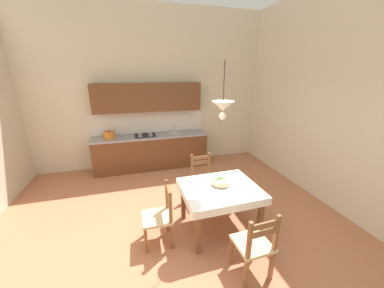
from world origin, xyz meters
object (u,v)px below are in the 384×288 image
(kitchen_cabinetry, at_px, (151,136))
(fruit_bowl, at_px, (221,181))
(dining_table, at_px, (220,195))
(dining_chair_kitchen_side, at_px, (203,179))
(dining_chair_camera_side, at_px, (254,245))
(pendant_lamp, at_px, (223,107))
(dining_chair_tv_side, at_px, (160,216))

(kitchen_cabinetry, xyz_separation_m, fruit_bowl, (0.84, -2.68, -0.04))
(dining_table, relative_size, dining_chair_kitchen_side, 1.29)
(dining_chair_kitchen_side, xyz_separation_m, dining_chair_camera_side, (0.06, -1.79, 0.00))
(dining_chair_kitchen_side, height_order, pendant_lamp, pendant_lamp)
(dining_table, distance_m, dining_chair_tv_side, 0.98)
(kitchen_cabinetry, distance_m, pendant_lamp, 3.00)
(fruit_bowl, relative_size, pendant_lamp, 0.37)
(dining_chair_kitchen_side, distance_m, pendant_lamp, 1.72)
(dining_chair_tv_side, bearing_deg, dining_table, 2.73)
(fruit_bowl, bearing_deg, dining_table, -120.07)
(dining_chair_camera_side, relative_size, pendant_lamp, 1.16)
(kitchen_cabinetry, height_order, pendant_lamp, pendant_lamp)
(dining_table, distance_m, dining_chair_kitchen_side, 0.90)
(dining_chair_camera_side, bearing_deg, pendant_lamp, 92.64)
(dining_chair_tv_side, relative_size, dining_chair_kitchen_side, 1.00)
(dining_chair_tv_side, xyz_separation_m, dining_chair_kitchen_side, (0.98, 0.93, 0.00))
(dining_chair_kitchen_side, height_order, dining_chair_camera_side, same)
(dining_chair_kitchen_side, bearing_deg, dining_chair_camera_side, -88.00)
(dining_table, relative_size, fruit_bowl, 3.99)
(dining_chair_kitchen_side, height_order, fruit_bowl, dining_chair_kitchen_side)
(dining_chair_kitchen_side, xyz_separation_m, fruit_bowl, (0.03, -0.81, 0.37))
(dining_table, bearing_deg, dining_chair_camera_side, -85.06)
(dining_chair_kitchen_side, relative_size, dining_chair_camera_side, 1.00)
(dining_chair_camera_side, distance_m, pendant_lamp, 1.85)
(dining_chair_kitchen_side, relative_size, pendant_lamp, 1.16)
(kitchen_cabinetry, xyz_separation_m, dining_chair_kitchen_side, (0.82, -1.87, -0.41))
(kitchen_cabinetry, height_order, dining_chair_tv_side, kitchen_cabinetry)
(dining_chair_tv_side, distance_m, dining_chair_kitchen_side, 1.35)
(kitchen_cabinetry, distance_m, dining_chair_camera_side, 3.80)
(dining_chair_tv_side, bearing_deg, dining_chair_kitchen_side, 43.56)
(dining_chair_camera_side, xyz_separation_m, fruit_bowl, (-0.04, 0.98, 0.37))
(dining_table, bearing_deg, kitchen_cabinetry, 106.21)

